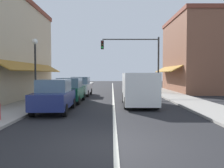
# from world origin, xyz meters

# --- Properties ---
(ground_plane) EXTENTS (80.00, 80.00, 0.00)m
(ground_plane) POSITION_xyz_m (0.00, 18.00, 0.00)
(ground_plane) COLOR black
(sidewalk_left) EXTENTS (2.60, 56.00, 0.12)m
(sidewalk_left) POSITION_xyz_m (-5.50, 18.00, 0.06)
(sidewalk_left) COLOR gray
(sidewalk_left) RESTS_ON ground
(sidewalk_right) EXTENTS (2.60, 56.00, 0.12)m
(sidewalk_right) POSITION_xyz_m (5.50, 18.00, 0.06)
(sidewalk_right) COLOR gray
(sidewalk_right) RESTS_ON ground
(lane_center_stripe) EXTENTS (0.14, 52.00, 0.01)m
(lane_center_stripe) POSITION_xyz_m (0.00, 18.00, 0.00)
(lane_center_stripe) COLOR silver
(lane_center_stripe) RESTS_ON ground
(storefront_right_block) EXTENTS (6.46, 10.20, 8.51)m
(storefront_right_block) POSITION_xyz_m (9.37, 20.00, 4.25)
(storefront_right_block) COLOR brown
(storefront_right_block) RESTS_ON ground
(parked_car_nearest_left) EXTENTS (1.87, 4.15, 1.77)m
(parked_car_nearest_left) POSITION_xyz_m (-3.20, 5.86, 0.88)
(parked_car_nearest_left) COLOR navy
(parked_car_nearest_left) RESTS_ON ground
(parked_car_second_left) EXTENTS (1.81, 4.11, 1.77)m
(parked_car_second_left) POSITION_xyz_m (-3.13, 10.08, 0.88)
(parked_car_second_left) COLOR #0F4C33
(parked_car_second_left) RESTS_ON ground
(parked_car_third_left) EXTENTS (1.84, 4.13, 1.77)m
(parked_car_third_left) POSITION_xyz_m (-3.04, 15.18, 0.88)
(parked_car_third_left) COLOR silver
(parked_car_third_left) RESTS_ON ground
(van_in_lane) EXTENTS (2.06, 5.21, 2.12)m
(van_in_lane) POSITION_xyz_m (1.62, 8.46, 1.15)
(van_in_lane) COLOR silver
(van_in_lane) RESTS_ON ground
(traffic_signal_mast_arm) EXTENTS (6.16, 0.50, 5.93)m
(traffic_signal_mast_arm) POSITION_xyz_m (2.68, 17.90, 4.11)
(traffic_signal_mast_arm) COLOR #333333
(traffic_signal_mast_arm) RESTS_ON ground
(street_lamp_left_near) EXTENTS (0.36, 0.36, 4.29)m
(street_lamp_left_near) POSITION_xyz_m (-4.99, 8.21, 2.93)
(street_lamp_left_near) COLOR black
(street_lamp_left_near) RESTS_ON ground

